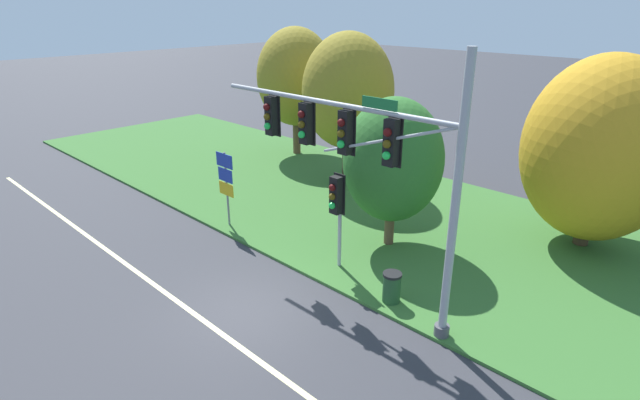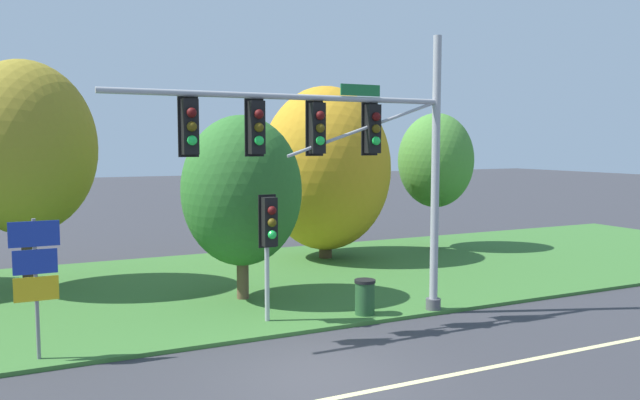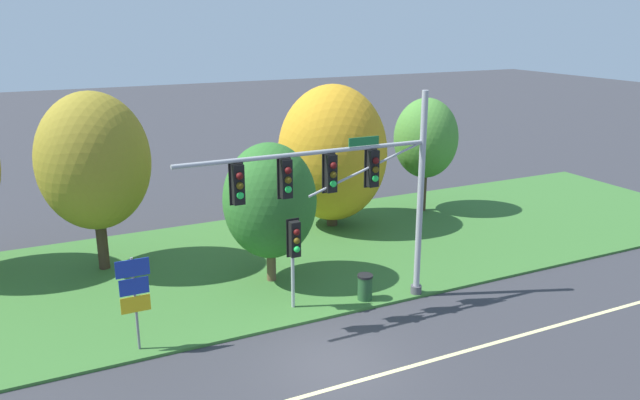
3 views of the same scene
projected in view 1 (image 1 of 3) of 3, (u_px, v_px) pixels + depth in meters
The scene contains 11 objects.
ground_plane at pixel (247, 309), 14.47m from camera, with size 160.00×160.00×0.00m, color #333338.
lane_stripe at pixel (212, 327), 13.66m from camera, with size 36.00×0.16×0.01m, color beige.
grass_verge at pixel (410, 223), 19.95m from camera, with size 48.00×11.50×0.10m, color #386B2D.
traffic_signal_mast at pixel (362, 151), 13.40m from camera, with size 8.75×0.49×7.33m.
pedestrian_signal_near_kerb at pixel (337, 201), 15.71m from camera, with size 0.46×0.55×3.24m.
route_sign_post at pixel (226, 179), 19.04m from camera, with size 0.98×0.08×2.96m.
tree_nearest_road at pixel (296, 77), 27.56m from camera, with size 4.30×4.30×7.03m.
tree_left_of_mast at pixel (348, 92), 22.91m from camera, with size 4.25×4.25×7.04m.
tree_behind_signpost at pixel (393, 160), 17.08m from camera, with size 3.47×3.47×5.32m.
tree_mid_verge at pixel (600, 150), 16.90m from camera, with size 5.12×5.12×6.74m.
trash_bin at pixel (392, 287), 14.51m from camera, with size 0.56×0.56×0.93m.
Camera 1 is at (10.06, -7.34, 8.29)m, focal length 28.00 mm.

